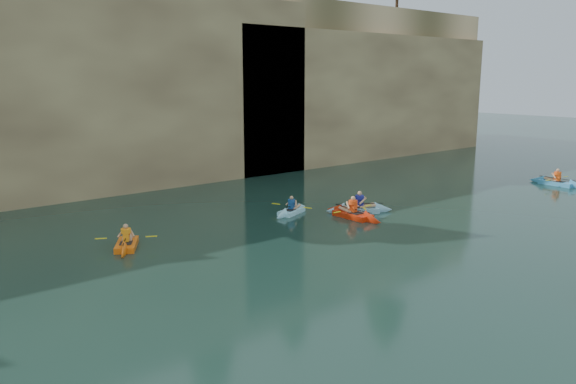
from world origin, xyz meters
TOP-DOWN VIEW (x-y plane):
  - ground at (0.00, 0.00)m, footprint 160.00×160.00m
  - cliff at (0.00, 30.00)m, footprint 70.00×16.00m
  - cliff_slab_center at (2.00, 22.60)m, footprint 24.00×2.40m
  - cliff_slab_east at (22.00, 22.60)m, footprint 26.00×2.40m
  - sea_cave_center at (-4.00, 21.95)m, footprint 3.50×1.00m
  - sea_cave_east at (10.00, 21.95)m, footprint 5.00×1.00m
  - kayaker_orange at (-2.85, 12.23)m, footprint 2.11×2.92m
  - kayaker_ltblue_near at (7.98, 10.53)m, footprint 3.10×2.41m
  - kayaker_red_far at (7.01, 10.01)m, footprint 2.44×3.38m
  - kayaker_ltblue_mid at (5.35, 12.39)m, footprint 2.81×1.99m
  - kayaker_blue_east at (21.96, 7.79)m, footprint 2.42×3.49m

SIDE VIEW (x-z plane):
  - ground at x=0.00m, z-range 0.00..0.00m
  - kayaker_ltblue_mid at x=5.35m, z-range -0.39..0.65m
  - kayaker_orange at x=-2.85m, z-range -0.43..0.71m
  - kayaker_blue_east at x=21.96m, z-range -0.46..0.76m
  - kayaker_red_far at x=7.01m, z-range -0.47..0.77m
  - kayaker_ltblue_near at x=7.98m, z-range -0.48..0.79m
  - sea_cave_center at x=-4.00m, z-range 0.00..3.20m
  - sea_cave_east at x=10.00m, z-range 0.00..4.50m
  - cliff_slab_east at x=22.00m, z-range 0.00..9.84m
  - cliff_slab_center at x=2.00m, z-range 0.00..11.40m
  - cliff at x=0.00m, z-range 0.00..12.00m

